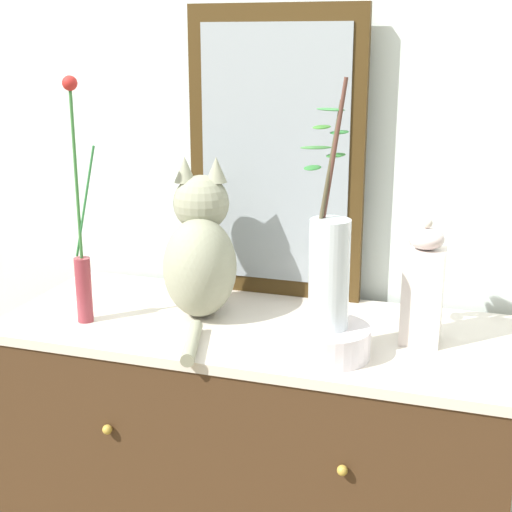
{
  "coord_description": "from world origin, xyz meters",
  "views": [
    {
      "loc": [
        0.54,
        -1.67,
        1.61
      ],
      "look_at": [
        0.0,
        0.0,
        1.1
      ],
      "focal_mm": 52.13,
      "sensor_mm": 36.0,
      "label": 1
    }
  ],
  "objects_px": {
    "mirror_leaning": "(275,156)",
    "vase_slim_green": "(82,255)",
    "bowl_porcelain": "(327,341)",
    "vase_glass_clear": "(329,266)",
    "jar_lidded_porcelain": "(423,287)",
    "sideboard": "(256,482)",
    "cat_sitting": "(200,253)"
  },
  "relations": [
    {
      "from": "vase_slim_green",
      "to": "jar_lidded_porcelain",
      "type": "bearing_deg",
      "value": 8.77
    },
    {
      "from": "cat_sitting",
      "to": "vase_slim_green",
      "type": "bearing_deg",
      "value": -149.19
    },
    {
      "from": "sideboard",
      "to": "vase_glass_clear",
      "type": "distance_m",
      "value": 0.71
    },
    {
      "from": "vase_slim_green",
      "to": "jar_lidded_porcelain",
      "type": "height_order",
      "value": "vase_slim_green"
    },
    {
      "from": "mirror_leaning",
      "to": "jar_lidded_porcelain",
      "type": "height_order",
      "value": "mirror_leaning"
    },
    {
      "from": "bowl_porcelain",
      "to": "vase_glass_clear",
      "type": "relative_size",
      "value": 0.36
    },
    {
      "from": "sideboard",
      "to": "mirror_leaning",
      "type": "relative_size",
      "value": 1.65
    },
    {
      "from": "vase_slim_green",
      "to": "bowl_porcelain",
      "type": "relative_size",
      "value": 3.11
    },
    {
      "from": "mirror_leaning",
      "to": "bowl_porcelain",
      "type": "xyz_separation_m",
      "value": [
        0.24,
        -0.38,
        -0.36
      ]
    },
    {
      "from": "bowl_porcelain",
      "to": "sideboard",
      "type": "bearing_deg",
      "value": 147.88
    },
    {
      "from": "mirror_leaning",
      "to": "vase_glass_clear",
      "type": "bearing_deg",
      "value": -57.86
    },
    {
      "from": "cat_sitting",
      "to": "jar_lidded_porcelain",
      "type": "xyz_separation_m",
      "value": [
        0.57,
        -0.03,
        -0.03
      ]
    },
    {
      "from": "mirror_leaning",
      "to": "vase_slim_green",
      "type": "relative_size",
      "value": 1.28
    },
    {
      "from": "cat_sitting",
      "to": "jar_lidded_porcelain",
      "type": "bearing_deg",
      "value": -2.52
    },
    {
      "from": "sideboard",
      "to": "mirror_leaning",
      "type": "distance_m",
      "value": 0.89
    },
    {
      "from": "jar_lidded_porcelain",
      "to": "cat_sitting",
      "type": "bearing_deg",
      "value": 177.48
    },
    {
      "from": "cat_sitting",
      "to": "sideboard",
      "type": "bearing_deg",
      "value": -13.39
    },
    {
      "from": "bowl_porcelain",
      "to": "jar_lidded_porcelain",
      "type": "xyz_separation_m",
      "value": [
        0.19,
        0.15,
        0.1
      ]
    },
    {
      "from": "vase_glass_clear",
      "to": "sideboard",
      "type": "bearing_deg",
      "value": 148.17
    },
    {
      "from": "mirror_leaning",
      "to": "vase_slim_green",
      "type": "height_order",
      "value": "mirror_leaning"
    },
    {
      "from": "bowl_porcelain",
      "to": "jar_lidded_porcelain",
      "type": "distance_m",
      "value": 0.26
    },
    {
      "from": "mirror_leaning",
      "to": "bowl_porcelain",
      "type": "relative_size",
      "value": 3.98
    },
    {
      "from": "mirror_leaning",
      "to": "bowl_porcelain",
      "type": "height_order",
      "value": "mirror_leaning"
    },
    {
      "from": "vase_glass_clear",
      "to": "jar_lidded_porcelain",
      "type": "relative_size",
      "value": 1.82
    },
    {
      "from": "sideboard",
      "to": "cat_sitting",
      "type": "height_order",
      "value": "cat_sitting"
    },
    {
      "from": "bowl_porcelain",
      "to": "vase_glass_clear",
      "type": "bearing_deg",
      "value": 119.09
    },
    {
      "from": "vase_slim_green",
      "to": "bowl_porcelain",
      "type": "distance_m",
      "value": 0.65
    },
    {
      "from": "bowl_porcelain",
      "to": "cat_sitting",
      "type": "bearing_deg",
      "value": 155.39
    },
    {
      "from": "mirror_leaning",
      "to": "vase_slim_green",
      "type": "xyz_separation_m",
      "value": [
        -0.4,
        -0.36,
        -0.22
      ]
    },
    {
      "from": "sideboard",
      "to": "vase_slim_green",
      "type": "bearing_deg",
      "value": -164.89
    },
    {
      "from": "sideboard",
      "to": "vase_glass_clear",
      "type": "xyz_separation_m",
      "value": [
        0.21,
        -0.13,
        0.67
      ]
    },
    {
      "from": "cat_sitting",
      "to": "vase_glass_clear",
      "type": "bearing_deg",
      "value": -24.39
    }
  ]
}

